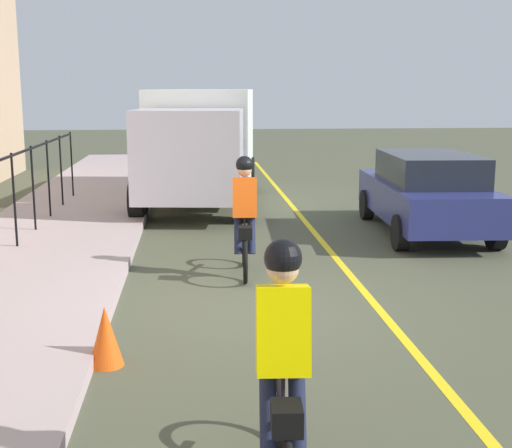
# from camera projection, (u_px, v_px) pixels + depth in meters

# --- Properties ---
(ground_plane) EXTENTS (80.00, 80.00, 0.00)m
(ground_plane) POSITION_uv_depth(u_px,v_px,m) (253.00, 304.00, 9.24)
(ground_plane) COLOR #494B38
(lane_line_centre) EXTENTS (36.00, 0.12, 0.01)m
(lane_line_centre) POSITION_uv_depth(u_px,v_px,m) (372.00, 301.00, 9.38)
(lane_line_centre) COLOR yellow
(lane_line_centre) RESTS_ON ground
(cyclist_lead) EXTENTS (1.71, 0.38, 1.83)m
(cyclist_lead) POSITION_uv_depth(u_px,v_px,m) (245.00, 217.00, 10.48)
(cyclist_lead) COLOR black
(cyclist_lead) RESTS_ON ground
(cyclist_follow) EXTENTS (1.71, 0.38, 1.83)m
(cyclist_follow) POSITION_uv_depth(u_px,v_px,m) (282.00, 370.00, 4.79)
(cyclist_follow) COLOR black
(cyclist_follow) RESTS_ON ground
(patrol_sedan) EXTENTS (4.48, 2.09, 1.58)m
(patrol_sedan) POSITION_uv_depth(u_px,v_px,m) (427.00, 192.00, 13.59)
(patrol_sedan) COLOR navy
(patrol_sedan) RESTS_ON ground
(box_truck_background) EXTENTS (6.92, 3.12, 2.78)m
(box_truck_background) POSITION_uv_depth(u_px,v_px,m) (201.00, 140.00, 17.13)
(box_truck_background) COLOR silver
(box_truck_background) RESTS_ON ground
(traffic_cone_near) EXTENTS (0.36, 0.36, 0.63)m
(traffic_cone_near) POSITION_uv_depth(u_px,v_px,m) (106.00, 336.00, 7.14)
(traffic_cone_near) COLOR #EA5212
(traffic_cone_near) RESTS_ON ground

